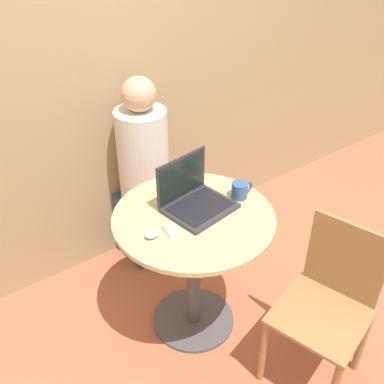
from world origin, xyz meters
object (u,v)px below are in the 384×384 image
Objects in this scene: cell_phone at (171,230)px; person_seated at (141,185)px; laptop at (194,198)px; chair_empty at (327,305)px.

cell_phone is 0.08× the size of person_seated.
laptop is 0.70m from person_seated.
cell_phone is 0.81m from person_seated.
chair_empty is 1.33m from person_seated.
laptop is 0.42× the size of chair_empty.
person_seated is at bearing 70.81° from cell_phone.
person_seated reaches higher than chair_empty.
laptop is at bearing 113.69° from chair_empty.
laptop is 0.81m from chair_empty.
laptop is 0.23m from cell_phone.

